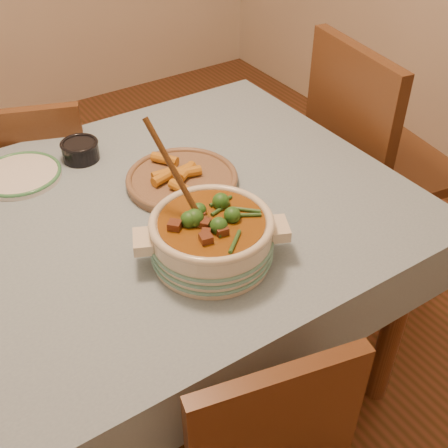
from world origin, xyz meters
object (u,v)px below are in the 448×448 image
object	(u,v)px
fried_plate	(182,178)
chair_far	(38,190)
dining_table	(102,255)
chair_right	(370,157)
stew_casserole	(211,235)
condiment_bowl	(80,149)
white_plate	(20,175)

from	to	relation	value
fried_plate	chair_far	distance (m)	0.72
dining_table	chair_right	bearing A→B (deg)	4.05
stew_casserole	condiment_bowl	distance (m)	0.60
fried_plate	dining_table	bearing A→B (deg)	-168.75
condiment_bowl	chair_far	world-z (taller)	chair_far
fried_plate	white_plate	bearing A→B (deg)	142.91
white_plate	fried_plate	distance (m)	0.47
stew_casserole	white_plate	distance (m)	0.66
condiment_bowl	fried_plate	bearing A→B (deg)	-56.46
chair_right	chair_far	bearing A→B (deg)	70.13
dining_table	stew_casserole	world-z (taller)	stew_casserole
white_plate	dining_table	bearing A→B (deg)	-74.76
condiment_bowl	stew_casserole	bearing A→B (deg)	-81.25
dining_table	fried_plate	bearing A→B (deg)	11.25
chair_far	dining_table	bearing A→B (deg)	109.40
dining_table	chair_far	xyz separation A→B (m)	(0.01, 0.66, -0.18)
chair_far	chair_right	world-z (taller)	chair_right
white_plate	fried_plate	world-z (taller)	fried_plate
condiment_bowl	chair_far	size ratio (longest dim) A/B	0.17
white_plate	fried_plate	size ratio (longest dim) A/B	0.87
stew_casserole	chair_right	distance (m)	0.99
dining_table	white_plate	bearing A→B (deg)	105.24
fried_plate	chair_far	world-z (taller)	chair_far
white_plate	chair_right	world-z (taller)	chair_right
fried_plate	chair_right	distance (m)	0.83
white_plate	chair_far	bearing A→B (deg)	72.56
dining_table	fried_plate	xyz separation A→B (m)	(0.28, 0.06, 0.11)
condiment_bowl	fried_plate	world-z (taller)	condiment_bowl
stew_casserole	chair_far	size ratio (longest dim) A/B	0.43
chair_right	fried_plate	bearing A→B (deg)	100.02
dining_table	stew_casserole	size ratio (longest dim) A/B	4.50
stew_casserole	dining_table	bearing A→B (deg)	126.10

